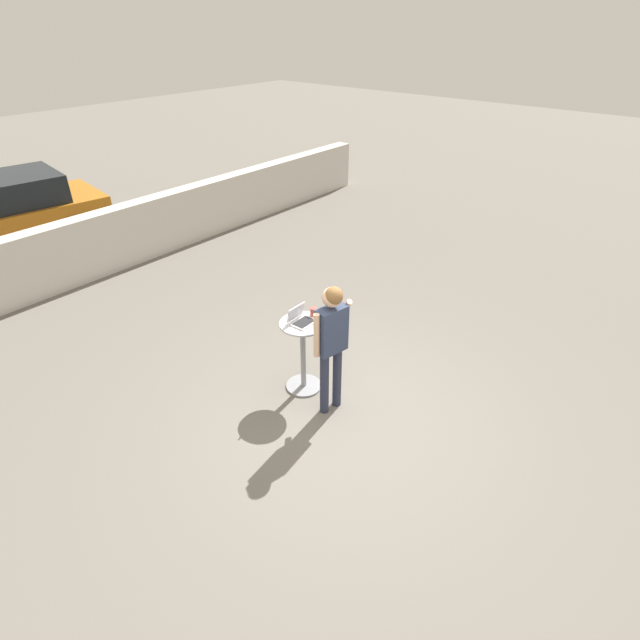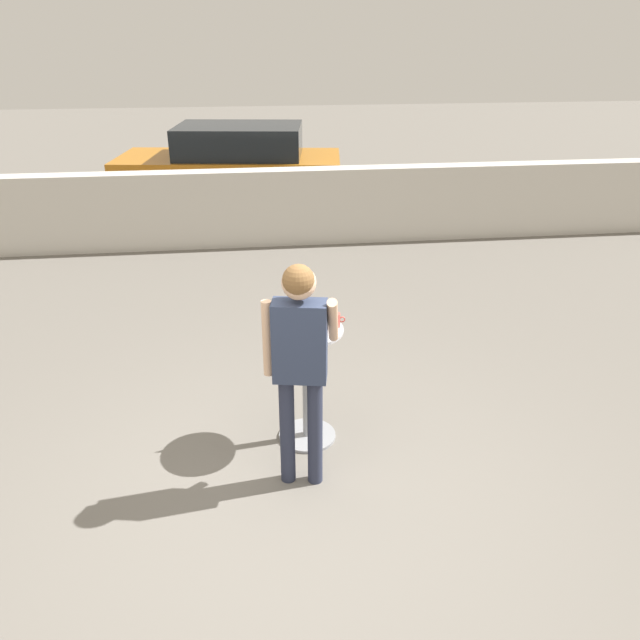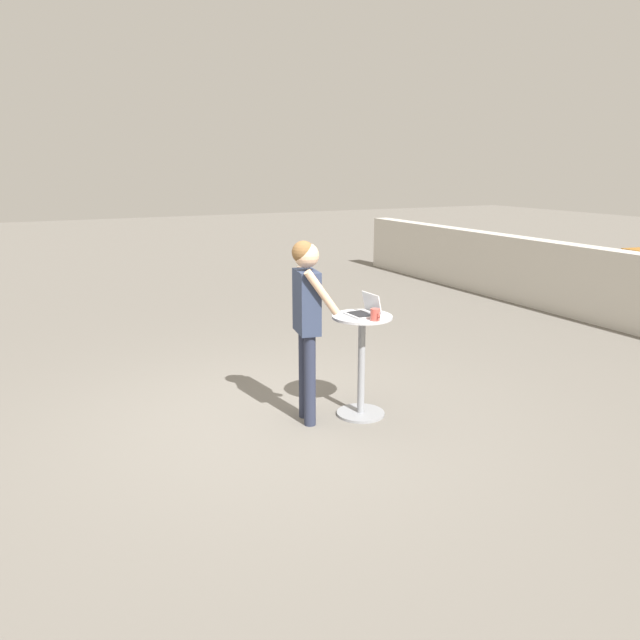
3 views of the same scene
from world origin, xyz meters
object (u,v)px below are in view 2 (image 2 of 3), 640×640
(coffee_mug, at_px, (335,320))
(standing_person, at_px, (300,350))
(laptop, at_px, (306,322))
(parked_car_near_street, at_px, (233,164))
(cafe_table, at_px, (307,377))

(coffee_mug, distance_m, standing_person, 0.63)
(laptop, bearing_deg, coffee_mug, -3.82)
(standing_person, bearing_deg, coffee_mug, 59.40)
(standing_person, height_order, parked_car_near_street, standing_person)
(laptop, height_order, standing_person, standing_person)
(parked_car_near_street, bearing_deg, standing_person, -86.61)
(standing_person, xyz_separation_m, parked_car_near_street, (-0.49, 8.33, -0.36))
(laptop, relative_size, standing_person, 0.17)
(coffee_mug, bearing_deg, cafe_table, -178.41)
(parked_car_near_street, bearing_deg, laptop, -85.65)
(laptop, distance_m, parked_car_near_street, 7.80)
(coffee_mug, height_order, standing_person, standing_person)
(cafe_table, xyz_separation_m, standing_person, (-0.10, -0.54, 0.53))
(cafe_table, height_order, laptop, laptop)
(cafe_table, xyz_separation_m, parked_car_near_street, (-0.59, 7.79, 0.17))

